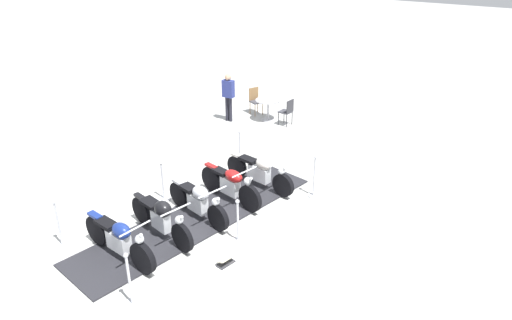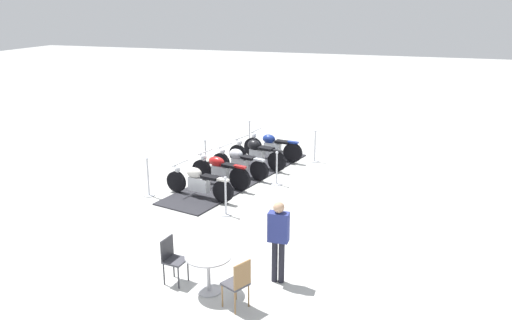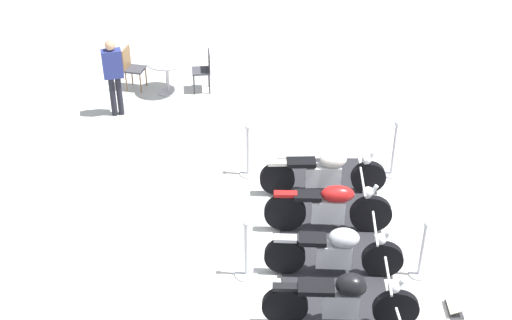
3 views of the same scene
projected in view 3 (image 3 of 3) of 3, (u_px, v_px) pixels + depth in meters
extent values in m
plane|color=silver|center=(332.00, 275.00, 11.20)|extent=(80.00, 80.00, 0.00)
cube|color=#28282D|center=(332.00, 274.00, 11.19)|extent=(2.95, 6.62, 0.04)
cylinder|color=black|center=(396.00, 309.00, 10.10)|extent=(0.66, 0.27, 0.65)
cylinder|color=black|center=(285.00, 306.00, 10.14)|extent=(0.66, 0.27, 0.65)
cube|color=silver|center=(340.00, 304.00, 10.08)|extent=(0.54, 0.32, 0.43)
ellipsoid|color=black|center=(351.00, 285.00, 9.88)|extent=(0.51, 0.44, 0.34)
cube|color=black|center=(316.00, 287.00, 9.92)|extent=(0.57, 0.43, 0.08)
cube|color=black|center=(285.00, 287.00, 9.95)|extent=(0.38, 0.22, 0.06)
cylinder|color=silver|center=(392.00, 294.00, 9.95)|extent=(0.31, 0.15, 0.55)
cylinder|color=silver|center=(388.00, 276.00, 9.76)|extent=(0.23, 0.74, 0.04)
sphere|color=silver|center=(394.00, 287.00, 9.87)|extent=(0.18, 0.18, 0.18)
cylinder|color=black|center=(382.00, 259.00, 10.98)|extent=(0.64, 0.29, 0.63)
cylinder|color=black|center=(285.00, 256.00, 11.04)|extent=(0.64, 0.29, 0.63)
cube|color=silver|center=(334.00, 255.00, 10.98)|extent=(0.58, 0.36, 0.40)
ellipsoid|color=#B7BAC1|center=(344.00, 238.00, 10.78)|extent=(0.54, 0.43, 0.31)
cube|color=black|center=(313.00, 239.00, 10.83)|extent=(0.47, 0.38, 0.08)
cube|color=#B7BAC1|center=(285.00, 238.00, 10.85)|extent=(0.37, 0.24, 0.06)
cylinder|color=silver|center=(379.00, 246.00, 10.83)|extent=(0.31, 0.15, 0.54)
cylinder|color=silver|center=(375.00, 228.00, 10.65)|extent=(0.25, 0.78, 0.04)
sphere|color=silver|center=(381.00, 239.00, 10.76)|extent=(0.18, 0.18, 0.18)
cylinder|color=black|center=(371.00, 214.00, 11.86)|extent=(0.70, 0.28, 0.69)
cylinder|color=black|center=(285.00, 212.00, 11.89)|extent=(0.70, 0.28, 0.69)
cube|color=silver|center=(328.00, 210.00, 11.84)|extent=(0.58, 0.33, 0.43)
ellipsoid|color=#AD1919|center=(338.00, 194.00, 11.65)|extent=(0.60, 0.41, 0.29)
cube|color=black|center=(308.00, 196.00, 11.68)|extent=(0.50, 0.36, 0.08)
cube|color=#AD1919|center=(286.00, 194.00, 11.68)|extent=(0.40, 0.22, 0.06)
cylinder|color=silver|center=(367.00, 200.00, 11.70)|extent=(0.34, 0.15, 0.58)
cylinder|color=silver|center=(363.00, 182.00, 11.50)|extent=(0.23, 0.77, 0.04)
sphere|color=silver|center=(368.00, 192.00, 11.61)|extent=(0.18, 0.18, 0.18)
cylinder|color=black|center=(368.00, 177.00, 12.79)|extent=(0.63, 0.25, 0.62)
cylinder|color=black|center=(277.00, 179.00, 12.76)|extent=(0.63, 0.25, 0.62)
cube|color=silver|center=(323.00, 175.00, 12.74)|extent=(0.66, 0.35, 0.40)
ellipsoid|color=silver|center=(333.00, 160.00, 12.56)|extent=(0.53, 0.38, 0.29)
cube|color=black|center=(301.00, 162.00, 12.58)|extent=(0.55, 0.36, 0.08)
cube|color=silver|center=(278.00, 163.00, 12.57)|extent=(0.36, 0.22, 0.06)
cylinder|color=silver|center=(365.00, 165.00, 12.64)|extent=(0.31, 0.13, 0.53)
cylinder|color=silver|center=(362.00, 150.00, 12.46)|extent=(0.18, 0.71, 0.04)
sphere|color=silver|center=(367.00, 159.00, 12.58)|extent=(0.18, 0.18, 0.18)
cylinder|color=silver|center=(248.00, 174.00, 13.47)|extent=(0.30, 0.30, 0.03)
cylinder|color=silver|center=(248.00, 151.00, 13.20)|extent=(0.05, 0.05, 0.96)
sphere|color=silver|center=(247.00, 127.00, 12.91)|extent=(0.09, 0.09, 0.09)
cylinder|color=silver|center=(391.00, 174.00, 13.47)|extent=(0.31, 0.31, 0.03)
cylinder|color=silver|center=(394.00, 150.00, 13.18)|extent=(0.05, 0.05, 1.04)
sphere|color=silver|center=(397.00, 123.00, 12.87)|extent=(0.09, 0.09, 0.09)
cylinder|color=silver|center=(246.00, 274.00, 11.20)|extent=(0.36, 0.36, 0.03)
cylinder|color=silver|center=(246.00, 250.00, 10.93)|extent=(0.05, 0.05, 0.95)
sphere|color=silver|center=(246.00, 224.00, 10.64)|extent=(0.09, 0.09, 0.09)
cylinder|color=silver|center=(418.00, 274.00, 11.20)|extent=(0.29, 0.29, 0.03)
cylinder|color=silver|center=(422.00, 250.00, 10.93)|extent=(0.05, 0.05, 0.94)
sphere|color=silver|center=(427.00, 224.00, 10.65)|extent=(0.09, 0.09, 0.09)
cube|color=#333338|center=(454.00, 309.00, 10.57)|extent=(0.28, 0.43, 0.02)
cube|color=beige|center=(456.00, 303.00, 10.50)|extent=(0.30, 0.40, 0.10)
cylinder|color=#B7B7BC|center=(168.00, 91.00, 16.16)|extent=(0.49, 0.49, 0.02)
cylinder|color=#B7B7BC|center=(167.00, 77.00, 15.96)|extent=(0.07, 0.07, 0.71)
cylinder|color=#B7B7BC|center=(166.00, 62.00, 15.75)|extent=(0.89, 0.89, 0.03)
cylinder|color=#2D2D33|center=(194.00, 85.00, 15.95)|extent=(0.03, 0.03, 0.46)
cylinder|color=#2D2D33|center=(194.00, 78.00, 16.23)|extent=(0.03, 0.03, 0.46)
cylinder|color=#2D2D33|center=(210.00, 84.00, 15.98)|extent=(0.03, 0.03, 0.46)
cylinder|color=#2D2D33|center=(209.00, 77.00, 16.26)|extent=(0.03, 0.03, 0.46)
cube|color=#3F3F47|center=(201.00, 71.00, 15.96)|extent=(0.45, 0.45, 0.04)
cube|color=#2D2D33|center=(209.00, 61.00, 15.85)|extent=(0.08, 0.40, 0.43)
cylinder|color=olive|center=(146.00, 77.00, 16.29)|extent=(0.03, 0.03, 0.46)
cylinder|color=olive|center=(141.00, 83.00, 16.02)|extent=(0.03, 0.03, 0.46)
cylinder|color=olive|center=(132.00, 75.00, 16.36)|extent=(0.03, 0.03, 0.46)
cylinder|color=olive|center=(126.00, 82.00, 16.08)|extent=(0.03, 0.03, 0.46)
cube|color=#3F3F47|center=(135.00, 69.00, 16.05)|extent=(0.54, 0.54, 0.04)
cube|color=olive|center=(126.00, 58.00, 15.94)|extent=(0.20, 0.37, 0.47)
cylinder|color=#23232D|center=(120.00, 96.00, 15.10)|extent=(0.12, 0.12, 0.89)
cylinder|color=#23232D|center=(113.00, 96.00, 15.07)|extent=(0.12, 0.12, 0.89)
cube|color=navy|center=(112.00, 64.00, 14.67)|extent=(0.41, 0.24, 0.60)
sphere|color=tan|center=(110.00, 45.00, 14.45)|extent=(0.22, 0.22, 0.22)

